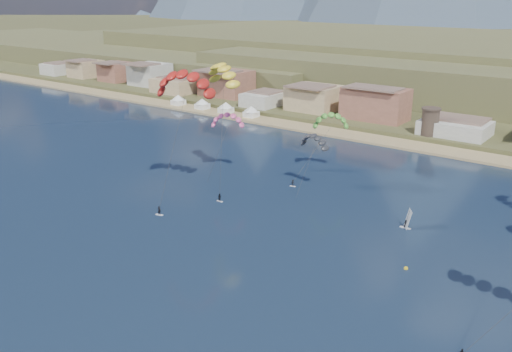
{
  "coord_description": "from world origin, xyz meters",
  "views": [
    {
      "loc": [
        60.53,
        -48.27,
        44.31
      ],
      "look_at": [
        0.0,
        32.0,
        10.0
      ],
      "focal_mm": 38.2,
      "sensor_mm": 36.0,
      "label": 1
    }
  ],
  "objects_px": {
    "watchtower": "(430,121)",
    "kitesurfer_red": "(185,79)",
    "buoy": "(406,268)",
    "kitesurfer_green": "(331,118)",
    "kitesurfer_yellow": "(223,71)",
    "windsurfer": "(407,222)"
  },
  "relations": [
    {
      "from": "kitesurfer_red",
      "to": "buoy",
      "type": "relative_size",
      "value": 43.41
    },
    {
      "from": "kitesurfer_yellow",
      "to": "kitesurfer_green",
      "type": "distance_m",
      "value": 29.22
    },
    {
      "from": "kitesurfer_red",
      "to": "kitesurfer_yellow",
      "type": "xyz_separation_m",
      "value": [
        -0.58,
        13.38,
        0.16
      ]
    },
    {
      "from": "watchtower",
      "to": "kitesurfer_red",
      "type": "xyz_separation_m",
      "value": [
        -26.05,
        -79.21,
        20.2
      ]
    },
    {
      "from": "kitesurfer_yellow",
      "to": "kitesurfer_green",
      "type": "bearing_deg",
      "value": 48.36
    },
    {
      "from": "watchtower",
      "to": "kitesurfer_yellow",
      "type": "relative_size",
      "value": 0.28
    },
    {
      "from": "kitesurfer_yellow",
      "to": "windsurfer",
      "type": "bearing_deg",
      "value": -0.48
    },
    {
      "from": "kitesurfer_red",
      "to": "windsurfer",
      "type": "relative_size",
      "value": 7.74
    },
    {
      "from": "windsurfer",
      "to": "kitesurfer_green",
      "type": "bearing_deg",
      "value": 145.29
    },
    {
      "from": "kitesurfer_green",
      "to": "buoy",
      "type": "xyz_separation_m",
      "value": [
        35.68,
        -36.07,
        -14.28
      ]
    },
    {
      "from": "kitesurfer_green",
      "to": "watchtower",
      "type": "bearing_deg",
      "value": 78.9
    },
    {
      "from": "windsurfer",
      "to": "buoy",
      "type": "relative_size",
      "value": 5.61
    },
    {
      "from": "watchtower",
      "to": "kitesurfer_red",
      "type": "distance_m",
      "value": 85.79
    },
    {
      "from": "watchtower",
      "to": "kitesurfer_yellow",
      "type": "bearing_deg",
      "value": -112.03
    },
    {
      "from": "kitesurfer_red",
      "to": "buoy",
      "type": "bearing_deg",
      "value": -3.14
    },
    {
      "from": "kitesurfer_yellow",
      "to": "kitesurfer_green",
      "type": "xyz_separation_m",
      "value": [
        17.6,
        19.79,
        -12.34
      ]
    },
    {
      "from": "watchtower",
      "to": "kitesurfer_red",
      "type": "bearing_deg",
      "value": -108.2
    },
    {
      "from": "windsurfer",
      "to": "buoy",
      "type": "xyz_separation_m",
      "value": [
        6.53,
        -15.89,
        -1.12
      ]
    },
    {
      "from": "kitesurfer_green",
      "to": "kitesurfer_yellow",
      "type": "bearing_deg",
      "value": -131.64
    },
    {
      "from": "watchtower",
      "to": "kitesurfer_green",
      "type": "bearing_deg",
      "value": -101.1
    },
    {
      "from": "windsurfer",
      "to": "kitesurfer_yellow",
      "type": "bearing_deg",
      "value": 179.52
    },
    {
      "from": "watchtower",
      "to": "windsurfer",
      "type": "distance_m",
      "value": 69.38
    }
  ]
}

